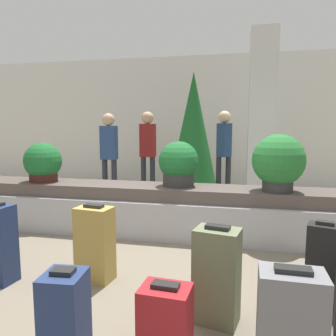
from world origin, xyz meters
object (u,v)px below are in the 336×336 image
at_px(suitcase_5, 217,276).
at_px(potted_plant_2, 43,163).
at_px(traveler_0, 109,149).
at_px(decorated_tree, 193,136).
at_px(suitcase_0, 290,324).
at_px(suitcase_1, 323,265).
at_px(suitcase_3, 95,244).
at_px(suitcase_4, 165,319).
at_px(traveler_1, 224,145).
at_px(pillar, 262,121).
at_px(suitcase_6, 65,320).
at_px(traveler_2, 148,146).
at_px(potted_plant_0, 278,162).
at_px(potted_plant_1, 179,164).

xyz_separation_m(suitcase_5, potted_plant_2, (-2.72, 1.96, 0.59)).
relative_size(traveler_0, decorated_tree, 0.71).
relative_size(suitcase_0, potted_plant_2, 1.17).
height_order(suitcase_1, decorated_tree, decorated_tree).
distance_m(suitcase_0, suitcase_3, 1.91).
distance_m(potted_plant_2, traveler_0, 1.83).
height_order(suitcase_3, potted_plant_2, potted_plant_2).
height_order(suitcase_4, traveler_1, traveler_1).
relative_size(potted_plant_2, traveler_0, 0.33).
bearing_deg(traveler_1, suitcase_1, -20.42).
bearing_deg(suitcase_1, suitcase_0, -95.89).
xyz_separation_m(pillar, suitcase_6, (-1.41, -4.44, -1.29)).
distance_m(suitcase_5, traveler_2, 4.65).
distance_m(suitcase_4, suitcase_6, 0.64).
relative_size(suitcase_5, potted_plant_0, 1.05).
xyz_separation_m(suitcase_6, potted_plant_2, (-1.83, 2.63, 0.65)).
distance_m(potted_plant_0, traveler_0, 3.57).
distance_m(suitcase_1, traveler_0, 4.71).
height_order(suitcase_0, suitcase_6, suitcase_0).
bearing_deg(suitcase_4, potted_plant_1, 102.26).
bearing_deg(traveler_2, potted_plant_0, 135.00).
distance_m(suitcase_0, suitcase_4, 0.78).
relative_size(potted_plant_1, traveler_2, 0.34).
bearing_deg(suitcase_3, suitcase_4, -36.07).
bearing_deg(traveler_0, suitcase_0, -54.36).
xyz_separation_m(suitcase_5, traveler_0, (-2.41, 3.76, 0.70)).
height_order(suitcase_4, suitcase_6, suitcase_6).
height_order(suitcase_0, decorated_tree, decorated_tree).
xyz_separation_m(pillar, traveler_2, (-2.27, 0.49, -0.50)).
distance_m(suitcase_0, traveler_2, 5.27).
distance_m(traveler_1, decorated_tree, 1.16).
bearing_deg(suitcase_1, suitcase_5, -135.78).
xyz_separation_m(suitcase_0, traveler_2, (-2.21, 4.72, 0.77)).
xyz_separation_m(suitcase_6, traveler_2, (-0.85, 4.93, 0.80)).
xyz_separation_m(pillar, suitcase_3, (-1.73, -3.31, -1.23)).
height_order(potted_plant_2, decorated_tree, decorated_tree).
relative_size(pillar, traveler_0, 1.81).
bearing_deg(traveler_0, pillar, 1.37).
bearing_deg(decorated_tree, suitcase_3, -99.69).
height_order(potted_plant_1, traveler_1, traveler_1).
bearing_deg(suitcase_4, suitcase_3, 139.75).
relative_size(suitcase_3, suitcase_4, 1.57).
xyz_separation_m(suitcase_1, traveler_0, (-3.26, 3.32, 0.72)).
relative_size(suitcase_4, traveler_1, 0.26).
bearing_deg(decorated_tree, suitcase_4, -84.57).
height_order(pillar, suitcase_3, pillar).
relative_size(suitcase_5, suitcase_6, 1.21).
bearing_deg(suitcase_6, pillar, 67.36).
distance_m(traveler_2, decorated_tree, 1.30).
relative_size(suitcase_0, traveler_1, 0.38).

